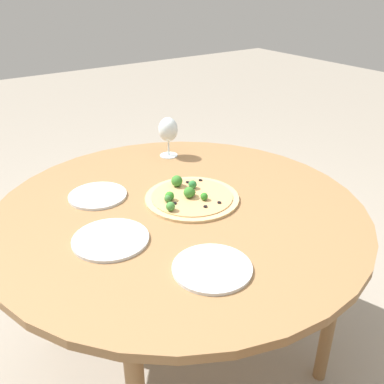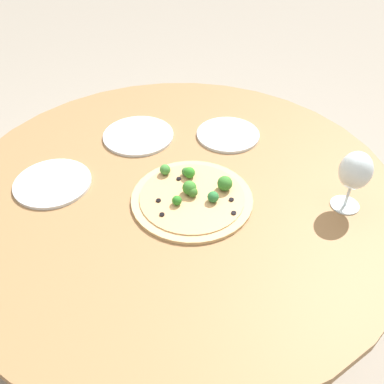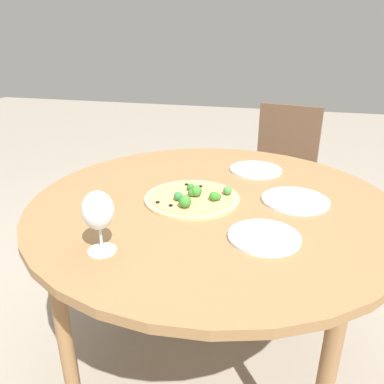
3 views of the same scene
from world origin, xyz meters
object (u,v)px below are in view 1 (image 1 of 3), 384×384
(pizza, at_px, (190,196))
(plate_far, at_px, (98,196))
(wine_glass, at_px, (168,130))
(plate_side, at_px, (212,268))
(plate_near, at_px, (111,239))

(pizza, bearing_deg, plate_far, 141.95)
(pizza, distance_m, wine_glass, 0.44)
(wine_glass, distance_m, plate_far, 0.48)
(pizza, bearing_deg, plate_side, -116.34)
(wine_glass, relative_size, plate_side, 0.79)
(pizza, distance_m, plate_far, 0.34)
(plate_near, bearing_deg, plate_side, -59.95)
(pizza, distance_m, plate_side, 0.42)
(plate_near, height_order, plate_far, same)
(wine_glass, bearing_deg, plate_near, -137.05)
(plate_near, relative_size, plate_far, 1.12)
(plate_far, xyz_separation_m, plate_side, (0.08, -0.59, 0.00))
(pizza, height_order, plate_near, pizza)
(plate_far, distance_m, plate_side, 0.60)
(wine_glass, distance_m, plate_side, 0.86)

